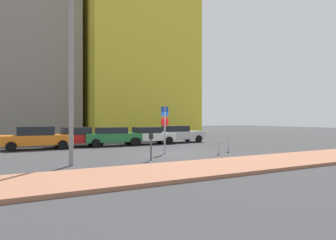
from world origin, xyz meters
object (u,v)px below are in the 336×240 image
(parked_car_white, at_px, (149,135))
(parked_car_silver, at_px, (178,134))
(parked_car_orange, at_px, (37,138))
(parked_car_red, at_px, (77,137))
(parking_meter, at_px, (151,143))
(traffic_bollard_near, at_px, (228,144))
(parked_car_green, at_px, (112,136))
(parking_sign_post, at_px, (165,124))
(traffic_bollard_mid, at_px, (219,147))
(street_lamp, at_px, (71,58))

(parked_car_white, distance_m, parked_car_silver, 2.99)
(parked_car_white, height_order, parked_car_silver, parked_car_silver)
(parked_car_orange, distance_m, parked_car_white, 8.44)
(parked_car_red, xyz_separation_m, parking_meter, (1.91, -9.07, 0.12))
(parking_meter, relative_size, traffic_bollard_near, 1.29)
(parked_car_green, relative_size, parked_car_silver, 0.94)
(parked_car_red, relative_size, parking_meter, 3.00)
(parking_sign_post, distance_m, traffic_bollard_mid, 3.45)
(parking_sign_post, bearing_deg, parked_car_orange, 136.25)
(traffic_bollard_near, bearing_deg, parking_meter, -168.99)
(parking_meter, xyz_separation_m, traffic_bollard_near, (5.89, 1.15, -0.35))
(parked_car_green, bearing_deg, traffic_bollard_near, -54.74)
(parked_car_green, height_order, traffic_bollard_mid, parked_car_green)
(street_lamp, height_order, traffic_bollard_near, street_lamp)
(parked_car_silver, xyz_separation_m, parking_meter, (-6.70, -8.93, 0.12))
(parked_car_silver, xyz_separation_m, parking_sign_post, (-4.81, -6.77, 1.03))
(parked_car_white, distance_m, street_lamp, 12.11)
(parked_car_red, height_order, parking_meter, parked_car_red)
(parked_car_red, xyz_separation_m, traffic_bollard_near, (7.80, -7.93, -0.24))
(parking_sign_post, distance_m, parking_meter, 3.01)
(parked_car_green, bearing_deg, parked_car_white, 1.27)
(parked_car_white, xyz_separation_m, parked_car_silver, (2.98, 0.28, 0.02))
(parked_car_green, relative_size, street_lamp, 0.53)
(street_lamp, bearing_deg, parked_car_orange, 95.97)
(parked_car_green, bearing_deg, parked_car_red, 169.09)
(parked_car_red, relative_size, parked_car_silver, 0.87)
(parked_car_white, distance_m, traffic_bollard_mid, 8.33)
(parked_car_green, relative_size, parking_meter, 3.23)
(parked_car_orange, bearing_deg, parking_meter, -60.94)
(traffic_bollard_near, bearing_deg, parked_car_silver, 84.07)
(parked_car_green, bearing_deg, traffic_bollard_mid, -64.70)
(parked_car_silver, bearing_deg, traffic_bollard_near, -95.93)
(parked_car_green, height_order, traffic_bollard_near, parked_car_green)
(parked_car_green, bearing_deg, parked_car_silver, 3.28)
(parked_car_white, height_order, traffic_bollard_mid, parked_car_white)
(parked_car_red, distance_m, parking_sign_post, 7.95)
(parked_car_orange, relative_size, parked_car_silver, 0.99)
(parked_car_orange, relative_size, parked_car_green, 1.05)
(parking_meter, bearing_deg, parked_car_orange, 119.06)
(parked_car_orange, bearing_deg, parked_car_red, 11.82)
(parked_car_white, bearing_deg, parking_sign_post, -105.73)
(parking_sign_post, bearing_deg, traffic_bollard_near, -14.26)
(parked_car_orange, xyz_separation_m, parked_car_green, (5.35, 0.10, -0.05))
(parked_car_orange, xyz_separation_m, parking_sign_post, (6.61, -6.32, 0.98))
(parked_car_green, distance_m, traffic_bollard_mid, 9.10)
(parked_car_white, xyz_separation_m, traffic_bollard_near, (2.17, -7.51, -0.22))
(parked_car_orange, height_order, parking_sign_post, parking_sign_post)
(parked_car_silver, relative_size, parking_sign_post, 1.64)
(parking_sign_post, bearing_deg, parked_car_white, 74.27)
(parked_car_red, bearing_deg, parked_car_white, -4.28)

